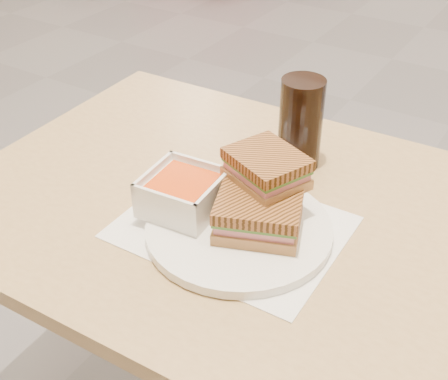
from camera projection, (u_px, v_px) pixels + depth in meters
The scene contains 7 objects.
main_table at pixel (301, 279), 1.00m from camera, with size 1.22×0.74×0.75m.
tray_liner at pixel (232, 227), 0.93m from camera, with size 0.34×0.27×0.00m.
plate at pixel (239, 229), 0.92m from camera, with size 0.29×0.29×0.02m.
soup_bowl at pixel (183, 194), 0.93m from camera, with size 0.12×0.12×0.06m.
panini_lower at pixel (258, 215), 0.89m from camera, with size 0.16×0.14×0.06m.
panini_upper at pixel (266, 168), 0.91m from camera, with size 0.14×0.13×0.05m.
cola_glass at pixel (301, 123), 1.04m from camera, with size 0.08×0.08×0.17m.
Camera 1 is at (0.40, -2.62, 1.34)m, focal length 47.36 mm.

